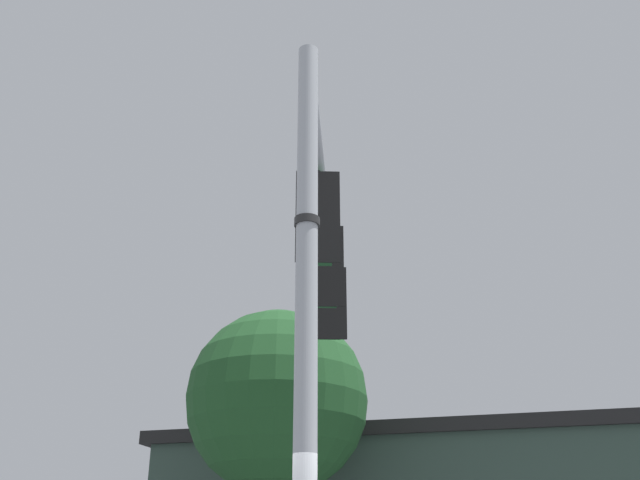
{
  "coord_description": "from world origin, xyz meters",
  "views": [
    {
      "loc": [
        -0.09,
        -6.45,
        1.61
      ],
      "look_at": [
        0.2,
        2.18,
        5.49
      ],
      "focal_mm": 40.95,
      "sensor_mm": 36.0,
      "label": 1
    }
  ],
  "objects": [
    {
      "name": "signal_pole",
      "position": [
        0.0,
        0.0,
        3.4
      ],
      "size": [
        0.21,
        0.21,
        6.8
      ],
      "primitive_type": "cylinder",
      "color": "#ADB2B7",
      "rests_on": "ground"
    },
    {
      "name": "mast_arm",
      "position": [
        0.24,
        2.63,
        6.29
      ],
      "size": [
        0.68,
        5.28,
        0.19
      ],
      "primitive_type": "cylinder",
      "rotation": [
        0.0,
        1.57,
        1.48
      ],
      "color": "#ADB2B7"
    },
    {
      "name": "traffic_light_nearest_pole",
      "position": [
        0.15,
        1.65,
        5.5
      ],
      "size": [
        0.54,
        0.49,
        1.31
      ],
      "color": "black"
    },
    {
      "name": "traffic_light_mid_inner",
      "position": [
        0.3,
        3.23,
        5.5
      ],
      "size": [
        0.54,
        0.49,
        1.31
      ],
      "color": "black"
    },
    {
      "name": "traffic_light_mid_outer",
      "position": [
        0.44,
        4.81,
        5.5
      ],
      "size": [
        0.54,
        0.49,
        1.31
      ],
      "color": "black"
    },
    {
      "name": "street_name_sign",
      "position": [
        0.04,
        0.4,
        4.7
      ],
      "size": [
        0.25,
        1.34,
        0.22
      ],
      "color": "#147238"
    },
    {
      "name": "tree_by_storefront",
      "position": [
        -0.45,
        8.12,
        4.61
      ],
      "size": [
        3.62,
        3.62,
        6.46
      ],
      "color": "#4C3823",
      "rests_on": "ground"
    }
  ]
}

